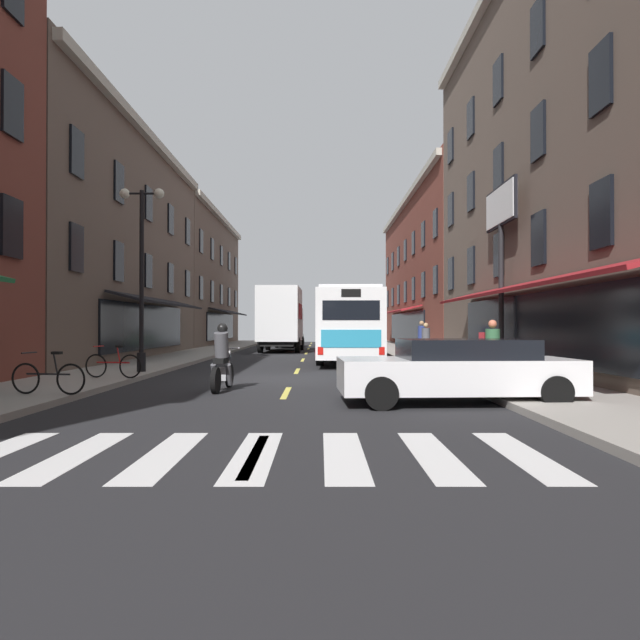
% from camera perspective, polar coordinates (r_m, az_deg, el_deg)
% --- Properties ---
extents(ground_plane, '(34.80, 80.00, 0.10)m').
position_cam_1_polar(ground_plane, '(17.14, -2.60, -6.08)').
color(ground_plane, black).
extents(lane_centre_dashes, '(0.14, 73.90, 0.01)m').
position_cam_1_polar(lane_centre_dashes, '(16.88, -2.64, -5.98)').
color(lane_centre_dashes, '#DBCC4C').
rests_on(lane_centre_dashes, ground).
extents(crosswalk_near, '(7.10, 2.80, 0.01)m').
position_cam_1_polar(crosswalk_near, '(7.26, -6.43, -13.20)').
color(crosswalk_near, silver).
rests_on(crosswalk_near, ground).
extents(sidewalk_left, '(3.00, 80.00, 0.14)m').
position_cam_1_polar(sidewalk_left, '(18.37, -21.39, -5.30)').
color(sidewalk_left, gray).
rests_on(sidewalk_left, ground).
extents(sidewalk_right, '(3.00, 80.00, 0.14)m').
position_cam_1_polar(sidewalk_right, '(17.85, 16.77, -5.45)').
color(sidewalk_right, gray).
rests_on(sidewalk_right, ground).
extents(billboard_sign, '(0.40, 3.07, 6.30)m').
position_cam_1_polar(billboard_sign, '(20.85, 17.74, 8.74)').
color(billboard_sign, black).
rests_on(billboard_sign, sidewalk_right).
extents(transit_bus, '(2.87, 11.74, 3.13)m').
position_cam_1_polar(transit_bus, '(26.24, 2.85, -0.47)').
color(transit_bus, white).
rests_on(transit_bus, ground).
extents(box_truck, '(2.59, 6.95, 3.89)m').
position_cam_1_polar(box_truck, '(35.19, -3.78, 0.08)').
color(box_truck, white).
rests_on(box_truck, ground).
extents(sedan_near, '(4.86, 2.20, 1.32)m').
position_cam_1_polar(sedan_near, '(12.08, 13.71, -4.86)').
color(sedan_near, silver).
rests_on(sedan_near, ground).
extents(sedan_mid, '(2.03, 4.68, 1.34)m').
position_cam_1_polar(sedan_mid, '(43.33, -2.90, -1.78)').
color(sedan_mid, '#144723').
rests_on(sedan_mid, ground).
extents(motorcycle_rider, '(0.62, 2.07, 1.66)m').
position_cam_1_polar(motorcycle_rider, '(14.25, -9.62, -4.13)').
color(motorcycle_rider, black).
rests_on(motorcycle_rider, ground).
extents(bicycle_near, '(1.70, 0.48, 0.91)m').
position_cam_1_polar(bicycle_near, '(13.40, -25.43, -5.19)').
color(bicycle_near, black).
rests_on(bicycle_near, sidewalk_left).
extents(bicycle_mid, '(1.69, 0.52, 0.91)m').
position_cam_1_polar(bicycle_mid, '(16.93, -19.87, -4.24)').
color(bicycle_mid, black).
rests_on(bicycle_mid, sidewalk_left).
extents(pedestrian_near, '(0.49, 0.51, 1.60)m').
position_cam_1_polar(pedestrian_near, '(15.12, 16.91, -2.86)').
color(pedestrian_near, '#33663F').
rests_on(pedestrian_near, sidewalk_right).
extents(pedestrian_mid, '(0.36, 0.36, 1.70)m').
position_cam_1_polar(pedestrian_mid, '(28.03, 10.23, -1.77)').
color(pedestrian_mid, '#B29947').
rests_on(pedestrian_mid, sidewalk_right).
extents(pedestrian_far, '(0.36, 0.36, 1.59)m').
position_cam_1_polar(pedestrian_far, '(24.98, 10.64, -2.06)').
color(pedestrian_far, maroon).
rests_on(pedestrian_far, sidewalk_right).
extents(street_lamp_twin, '(1.42, 0.32, 5.83)m').
position_cam_1_polar(street_lamp_twin, '(19.06, -17.30, 4.75)').
color(street_lamp_twin, black).
rests_on(street_lamp_twin, sidewalk_left).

